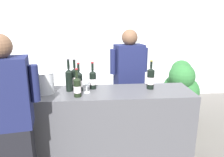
{
  "coord_description": "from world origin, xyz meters",
  "views": [
    {
      "loc": [
        0.0,
        -2.34,
        1.8
      ],
      "look_at": [
        0.2,
        0.0,
        1.15
      ],
      "focal_mm": 35.46,
      "sensor_mm": 36.0,
      "label": 1
    }
  ],
  "objects_px": {
    "potted_shrub": "(180,87)",
    "wine_glass": "(86,82)",
    "wine_bottle_6": "(93,80)",
    "wine_bottle_9": "(69,79)",
    "person_guest": "(11,133)",
    "ice_bucket": "(45,83)",
    "wine_bottle_0": "(24,86)",
    "person_server": "(128,89)",
    "wine_bottle_1": "(77,87)",
    "wine_bottle_3": "(79,81)",
    "wine_bottle_8": "(150,79)",
    "wine_bottle_4": "(75,78)",
    "wine_bottle_5": "(28,80)",
    "wine_bottle_7": "(2,88)",
    "wine_bottle_2": "(13,84)"
  },
  "relations": [
    {
      "from": "wine_glass",
      "to": "person_server",
      "type": "distance_m",
      "value": 0.92
    },
    {
      "from": "ice_bucket",
      "to": "person_server",
      "type": "distance_m",
      "value": 1.23
    },
    {
      "from": "wine_bottle_6",
      "to": "wine_bottle_9",
      "type": "bearing_deg",
      "value": -167.26
    },
    {
      "from": "wine_bottle_2",
      "to": "wine_glass",
      "type": "height_order",
      "value": "wine_bottle_2"
    },
    {
      "from": "wine_bottle_6",
      "to": "wine_bottle_7",
      "type": "height_order",
      "value": "wine_bottle_6"
    },
    {
      "from": "wine_bottle_3",
      "to": "wine_bottle_7",
      "type": "xyz_separation_m",
      "value": [
        -0.76,
        -0.18,
        -0.0
      ]
    },
    {
      "from": "person_guest",
      "to": "ice_bucket",
      "type": "bearing_deg",
      "value": 68.66
    },
    {
      "from": "wine_glass",
      "to": "person_guest",
      "type": "distance_m",
      "value": 0.89
    },
    {
      "from": "wine_bottle_4",
      "to": "wine_bottle_7",
      "type": "relative_size",
      "value": 1.1
    },
    {
      "from": "wine_bottle_6",
      "to": "wine_bottle_0",
      "type": "bearing_deg",
      "value": -160.6
    },
    {
      "from": "wine_bottle_1",
      "to": "wine_bottle_8",
      "type": "distance_m",
      "value": 0.85
    },
    {
      "from": "wine_bottle_6",
      "to": "wine_bottle_9",
      "type": "xyz_separation_m",
      "value": [
        -0.26,
        -0.06,
        0.03
      ]
    },
    {
      "from": "wine_bottle_3",
      "to": "ice_bucket",
      "type": "distance_m",
      "value": 0.36
    },
    {
      "from": "wine_bottle_6",
      "to": "wine_glass",
      "type": "height_order",
      "value": "wine_bottle_6"
    },
    {
      "from": "wine_bottle_0",
      "to": "wine_glass",
      "type": "relative_size",
      "value": 1.81
    },
    {
      "from": "wine_bottle_6",
      "to": "person_guest",
      "type": "xyz_separation_m",
      "value": [
        -0.72,
        -0.66,
        -0.28
      ]
    },
    {
      "from": "wine_bottle_2",
      "to": "wine_bottle_1",
      "type": "bearing_deg",
      "value": -14.21
    },
    {
      "from": "wine_bottle_0",
      "to": "person_server",
      "type": "xyz_separation_m",
      "value": [
        1.2,
        0.76,
        -0.31
      ]
    },
    {
      "from": "wine_bottle_0",
      "to": "wine_bottle_5",
      "type": "xyz_separation_m",
      "value": [
        -0.03,
        0.28,
        -0.02
      ]
    },
    {
      "from": "wine_bottle_7",
      "to": "ice_bucket",
      "type": "distance_m",
      "value": 0.42
    },
    {
      "from": "wine_bottle_4",
      "to": "wine_bottle_5",
      "type": "xyz_separation_m",
      "value": [
        -0.53,
        0.02,
        -0.01
      ]
    },
    {
      "from": "wine_bottle_6",
      "to": "potted_shrub",
      "type": "xyz_separation_m",
      "value": [
        1.45,
        0.96,
        -0.44
      ]
    },
    {
      "from": "wine_bottle_4",
      "to": "wine_bottle_5",
      "type": "height_order",
      "value": "wine_bottle_4"
    },
    {
      "from": "wine_bottle_0",
      "to": "person_guest",
      "type": "bearing_deg",
      "value": -92.91
    },
    {
      "from": "wine_bottle_2",
      "to": "ice_bucket",
      "type": "xyz_separation_m",
      "value": [
        0.35,
        -0.04,
        0.01
      ]
    },
    {
      "from": "wine_bottle_9",
      "to": "wine_glass",
      "type": "height_order",
      "value": "wine_bottle_9"
    },
    {
      "from": "wine_bottle_3",
      "to": "wine_bottle_9",
      "type": "xyz_separation_m",
      "value": [
        -0.11,
        0.01,
        0.02
      ]
    },
    {
      "from": "wine_bottle_8",
      "to": "ice_bucket",
      "type": "bearing_deg",
      "value": -177.0
    },
    {
      "from": "ice_bucket",
      "to": "person_guest",
      "type": "bearing_deg",
      "value": -111.34
    },
    {
      "from": "wine_bottle_3",
      "to": "potted_shrub",
      "type": "relative_size",
      "value": 0.29
    },
    {
      "from": "wine_bottle_1",
      "to": "wine_bottle_2",
      "type": "relative_size",
      "value": 1.0
    },
    {
      "from": "potted_shrub",
      "to": "wine_glass",
      "type": "bearing_deg",
      "value": -144.21
    },
    {
      "from": "wine_bottle_8",
      "to": "person_guest",
      "type": "height_order",
      "value": "person_guest"
    },
    {
      "from": "wine_bottle_1",
      "to": "ice_bucket",
      "type": "height_order",
      "value": "wine_bottle_1"
    },
    {
      "from": "wine_bottle_8",
      "to": "person_server",
      "type": "xyz_separation_m",
      "value": [
        -0.16,
        0.57,
        -0.31
      ]
    },
    {
      "from": "wine_bottle_2",
      "to": "wine_bottle_4",
      "type": "distance_m",
      "value": 0.66
    },
    {
      "from": "wine_bottle_2",
      "to": "wine_bottle_9",
      "type": "xyz_separation_m",
      "value": [
        0.6,
        0.02,
        0.03
      ]
    },
    {
      "from": "wine_bottle_7",
      "to": "person_guest",
      "type": "height_order",
      "value": "person_guest"
    },
    {
      "from": "wine_bottle_5",
      "to": "person_guest",
      "type": "distance_m",
      "value": 0.75
    },
    {
      "from": "wine_bottle_9",
      "to": "person_guest",
      "type": "distance_m",
      "value": 0.81
    },
    {
      "from": "person_guest",
      "to": "wine_bottle_7",
      "type": "bearing_deg",
      "value": 115.26
    },
    {
      "from": "wine_bottle_4",
      "to": "wine_bottle_9",
      "type": "height_order",
      "value": "wine_bottle_9"
    },
    {
      "from": "wine_bottle_1",
      "to": "wine_bottle_7",
      "type": "height_order",
      "value": "wine_bottle_7"
    },
    {
      "from": "wine_bottle_6",
      "to": "wine_bottle_3",
      "type": "bearing_deg",
      "value": -156.77
    },
    {
      "from": "wine_bottle_9",
      "to": "wine_bottle_3",
      "type": "bearing_deg",
      "value": -3.52
    },
    {
      "from": "wine_bottle_0",
      "to": "wine_bottle_9",
      "type": "bearing_deg",
      "value": 23.17
    },
    {
      "from": "wine_bottle_0",
      "to": "wine_bottle_6",
      "type": "distance_m",
      "value": 0.74
    },
    {
      "from": "wine_bottle_7",
      "to": "person_server",
      "type": "xyz_separation_m",
      "value": [
        1.42,
        0.76,
        -0.3
      ]
    },
    {
      "from": "wine_bottle_1",
      "to": "ice_bucket",
      "type": "bearing_deg",
      "value": 158.79
    },
    {
      "from": "wine_bottle_9",
      "to": "potted_shrub",
      "type": "relative_size",
      "value": 0.33
    }
  ]
}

